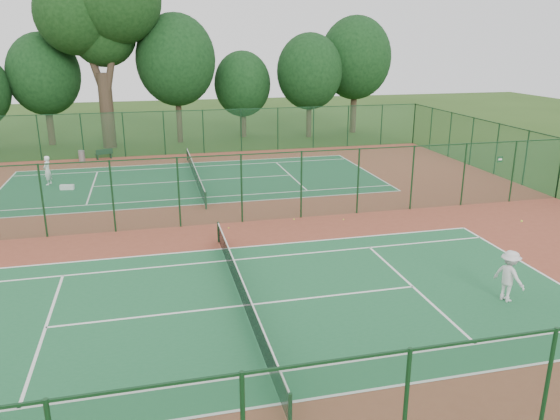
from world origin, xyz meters
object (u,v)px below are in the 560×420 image
at_px(trash_bin, 82,156).
at_px(big_tree, 99,12).
at_px(player_near, 509,276).
at_px(kit_bag, 67,187).
at_px(player_far, 47,170).
at_px(bench, 104,154).

relative_size(trash_bin, big_tree, 0.05).
distance_m(player_near, big_tree, 37.93).
distance_m(player_near, kit_bag, 25.78).
relative_size(player_far, kit_bag, 2.26).
bearing_deg(big_tree, player_far, -104.54).
bearing_deg(bench, big_tree, 65.66).
bearing_deg(bench, player_near, -82.75).
bearing_deg(trash_bin, bench, 14.55).
height_order(player_near, player_far, player_near).
xyz_separation_m(player_far, bench, (2.94, 7.28, -0.52)).
distance_m(player_near, player_far, 27.77).
xyz_separation_m(player_far, big_tree, (3.22, 12.44, 9.94)).
bearing_deg(player_far, trash_bin, -173.84).
height_order(bench, big_tree, big_tree).
xyz_separation_m(player_far, kit_bag, (1.28, -1.54, -0.78)).
bearing_deg(big_tree, bench, -93.21).
height_order(player_far, trash_bin, player_far).
distance_m(player_far, trash_bin, 7.02).
bearing_deg(player_far, player_near, 58.17).
height_order(kit_bag, big_tree, big_tree).
height_order(bench, kit_bag, bench).
distance_m(trash_bin, big_tree, 12.00).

